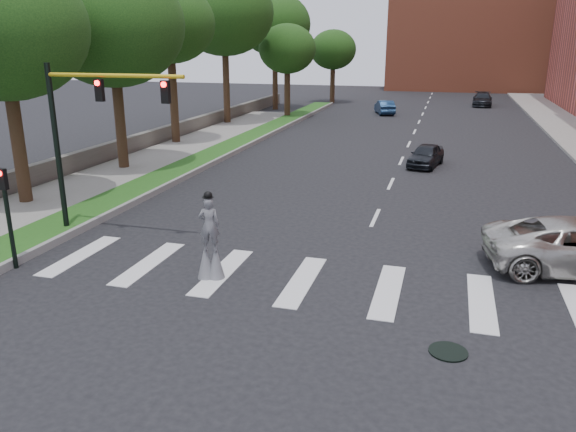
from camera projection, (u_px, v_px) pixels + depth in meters
The scene contains 20 objects.
ground_plane at pixel (337, 300), 15.62m from camera, with size 160.00×160.00×0.00m, color black.
grass_median at pixel (225, 149), 36.96m from camera, with size 2.00×60.00×0.25m, color #1C4C15.
median_curb at pixel (240, 150), 36.68m from camera, with size 0.20×60.00×0.28m, color gray.
sidewalk_left at pixel (96, 181), 28.58m from camera, with size 4.00×60.00×0.18m, color gray.
stone_wall at pixel (163, 135), 40.11m from camera, with size 0.50×56.00×1.10m, color #56524A.
manhole at pixel (448, 352), 12.99m from camera, with size 0.90×0.90×0.04m, color black.
building_backdrop at pixel (481, 27), 83.00m from camera, with size 26.00×14.00×18.00m, color #C05B3C.
traffic_signal at pixel (83, 123), 19.70m from camera, with size 5.30×0.23×6.20m.
secondary_signal at pixel (7, 209), 17.28m from camera, with size 0.25×0.21×3.23m.
stilt_performer at pixel (210, 245), 16.79m from camera, with size 0.83×0.59×2.74m.
car_near at pixel (426, 155), 32.31m from camera, with size 1.51×3.76×1.28m, color black.
car_mid at pixel (385, 107), 55.80m from camera, with size 1.45×4.15×1.37m, color navy.
car_far at pixel (482, 99), 62.83m from camera, with size 2.06×5.07×1.47m, color black.
tree_1 at pixel (2, 28), 22.61m from camera, with size 6.88×6.88×10.36m.
tree_2 at pixel (112, 25), 29.27m from camera, with size 7.62×7.62×11.00m.
tree_3 at pixel (169, 24), 37.18m from camera, with size 6.13×6.13×10.67m.
tree_4 at pixel (224, 13), 46.38m from camera, with size 8.26×8.26×12.74m.
tree_5 at pixel (275, 25), 57.45m from camera, with size 7.36×7.36×11.75m.
tree_6 at pixel (287, 49), 51.45m from camera, with size 5.27×5.27×8.53m.
tree_7 at pixel (333, 50), 64.86m from camera, with size 5.31×5.31×8.31m.
Camera 1 is at (2.58, -14.05, 6.87)m, focal length 35.00 mm.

